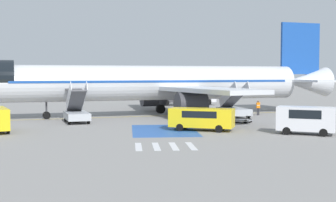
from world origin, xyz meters
The scene contains 18 objects.
ground_plane centered at (0.00, 0.00, 0.00)m, with size 600.00×600.00×0.00m, color gray.
apron_leadline_yellow centered at (0.85, 0.18, 0.00)m, with size 0.20×79.15×0.01m, color gold.
apron_stand_patch_blue centered at (0.85, -13.85, 0.00)m, with size 5.51×8.99×0.01m, color #2856A8.
apron_walkway_bar_0 centered at (-1.55, -22.79, 0.00)m, with size 0.44×3.60×0.01m, color silver.
apron_walkway_bar_1 centered at (-0.35, -22.79, 0.00)m, with size 0.44×3.60×0.01m, color silver.
apron_walkway_bar_2 centered at (0.85, -22.79, 0.00)m, with size 0.44×3.60×0.01m, color silver.
apron_walkway_bar_3 centered at (2.05, -22.79, 0.00)m, with size 0.44×3.60×0.01m, color silver.
airliner centered at (1.45, 0.32, 3.83)m, with size 45.19×31.46×11.48m.
boarding_stairs_forward centered at (-7.46, -6.54, 1.01)m, with size 3.28×5.54×4.20m.
boarding_stairs_aft centered at (9.61, -2.37, 1.00)m, with size 3.28×5.54×4.10m.
fuel_tanker centered at (6.63, 18.70, 1.63)m, with size 9.79×3.73×3.25m.
service_van_0 centered at (12.17, -17.51, 1.34)m, with size 4.94×3.81×2.25m.
service_van_1 centered at (4.11, -14.22, 1.17)m, with size 5.86×3.90×1.93m.
baggage_cart centered at (8.83, -7.93, 0.26)m, with size 2.99×2.70×0.87m.
ground_crew_0 centered at (5.53, -2.64, 1.06)m, with size 0.38×0.49×1.83m.
ground_crew_1 centered at (3.47, -3.30, 1.05)m, with size 0.48×0.37×1.81m.
ground_crew_2 centered at (13.16, 0.15, 1.01)m, with size 0.43×0.24×1.75m.
traffic_cone_0 centered at (12.57, -9.44, 0.27)m, with size 0.49×0.49×0.55m.
Camera 1 is at (-2.19, -54.20, 4.94)m, focal length 50.00 mm.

